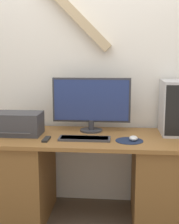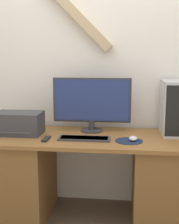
{
  "view_description": "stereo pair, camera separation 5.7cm",
  "coord_description": "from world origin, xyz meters",
  "views": [
    {
      "loc": [
        0.21,
        -2.08,
        1.35
      ],
      "look_at": [
        -0.01,
        0.34,
        0.91
      ],
      "focal_mm": 50.0,
      "sensor_mm": 36.0,
      "label": 1
    },
    {
      "loc": [
        0.27,
        -2.07,
        1.35
      ],
      "look_at": [
        -0.01,
        0.34,
        0.91
      ],
      "focal_mm": 50.0,
      "sensor_mm": 36.0,
      "label": 2
    }
  ],
  "objects": [
    {
      "name": "computer_tower",
      "position": [
        0.66,
        0.49,
        0.93
      ],
      "size": [
        0.18,
        0.35,
        0.44
      ],
      "color": "#B2B2B7",
      "rests_on": "desk"
    },
    {
      "name": "wall_back",
      "position": [
        0.01,
        0.73,
        1.37
      ],
      "size": [
        6.4,
        0.13,
        2.99
      ],
      "color": "white",
      "rests_on": "ground_plane"
    },
    {
      "name": "remote_control",
      "position": [
        -0.33,
        0.19,
        0.72
      ],
      "size": [
        0.04,
        0.14,
        0.02
      ],
      "color": "black",
      "rests_on": "desk"
    },
    {
      "name": "printer",
      "position": [
        -0.59,
        0.34,
        0.81
      ],
      "size": [
        0.38,
        0.25,
        0.18
      ],
      "color": "#38383D",
      "rests_on": "desk"
    },
    {
      "name": "keyboard",
      "position": [
        -0.03,
        0.23,
        0.73
      ],
      "size": [
        0.4,
        0.13,
        0.02
      ],
      "color": "#3D3D42",
      "rests_on": "desk"
    },
    {
      "name": "mouse",
      "position": [
        0.34,
        0.23,
        0.74
      ],
      "size": [
        0.06,
        0.09,
        0.03
      ],
      "color": "silver",
      "rests_on": "mousepad"
    },
    {
      "name": "desk",
      "position": [
        0.0,
        0.34,
        0.37
      ],
      "size": [
        1.64,
        0.68,
        0.72
      ],
      "color": "brown",
      "rests_on": "ground_plane"
    },
    {
      "name": "monitor",
      "position": [
        -0.01,
        0.51,
        0.97
      ],
      "size": [
        0.66,
        0.19,
        0.46
      ],
      "color": "#333338",
      "rests_on": "desk"
    },
    {
      "name": "mousepad",
      "position": [
        0.31,
        0.22,
        0.72
      ],
      "size": [
        0.21,
        0.21,
        0.0
      ],
      "color": "#19233D",
      "rests_on": "desk"
    }
  ]
}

